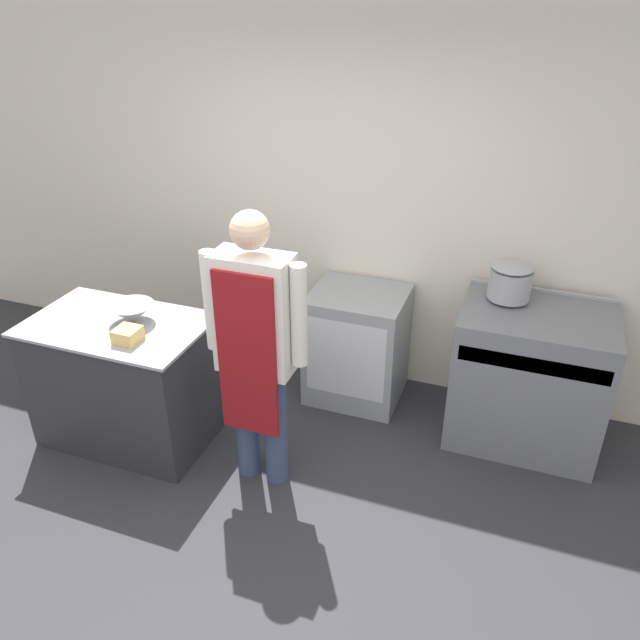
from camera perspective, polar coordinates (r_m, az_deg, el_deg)
The scene contains 9 objects.
ground_plane at distance 3.53m, azimuth -7.90°, elevation -22.60°, with size 14.00×14.00×0.00m, color #2D2D33.
wall_back at distance 4.45m, azimuth 3.86°, elevation 10.39°, with size 8.00×0.05×2.70m.
prep_counter at distance 4.30m, azimuth -17.33°, elevation -5.31°, with size 1.13×0.71×0.86m.
stove at distance 4.29m, azimuth 18.53°, elevation -4.97°, with size 0.94×0.69×0.96m.
fridge_unit at distance 4.52m, azimuth 3.40°, elevation -2.31°, with size 0.66×0.57×0.84m.
person_cook at distance 3.48m, azimuth -5.93°, elevation -1.86°, with size 0.61×0.24×1.73m.
mixing_bowl at distance 4.04m, azimuth -16.81°, elevation 0.61°, with size 0.28×0.28×0.12m.
plastic_tub at distance 3.83m, azimuth -17.18°, elevation -1.33°, with size 0.14×0.14×0.09m.
stock_pot at distance 4.11m, azimuth 17.02°, elevation 3.47°, with size 0.27×0.27×0.24m.
Camera 1 is at (1.17, -1.90, 2.74)m, focal length 35.00 mm.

